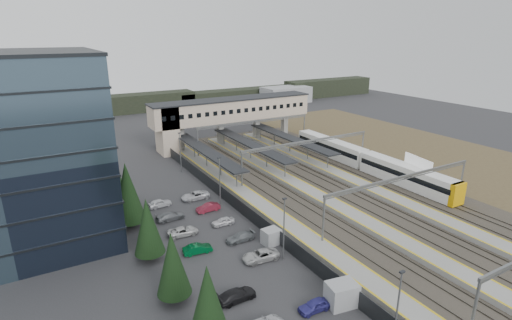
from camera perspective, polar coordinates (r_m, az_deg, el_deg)
ground at (r=59.95m, az=6.06°, el=-8.37°), size 220.00×220.00×0.00m
office_building at (r=57.15m, az=-32.76°, el=0.55°), size 24.30×18.30×24.30m
conifer_row at (r=46.00m, az=-13.93°, el=-10.69°), size 4.42×49.82×9.50m
car_park at (r=48.97m, az=-2.88°, el=-13.96°), size 10.70×44.51×1.28m
lampposts at (r=55.17m, az=-1.35°, el=-5.71°), size 0.50×53.25×8.07m
fence at (r=60.21m, az=-1.79°, el=-7.09°), size 0.08×90.00×2.00m
relay_cabin_near at (r=43.20m, az=12.14°, el=-18.25°), size 3.31×2.65×2.50m
relay_cabin_far at (r=52.81m, az=2.18°, el=-10.88°), size 2.37×2.03×2.04m
rail_corridor at (r=68.72m, az=9.98°, el=-4.74°), size 34.00×90.00×0.92m
canopies at (r=83.43m, az=-0.77°, el=2.27°), size 23.10×30.00×3.28m
footbridge at (r=95.82m, az=-4.81°, el=6.73°), size 40.40×6.40×11.20m
gantries at (r=67.04m, az=13.08°, el=-0.32°), size 28.40×62.28×7.17m
train at (r=81.59m, az=15.40°, el=-0.10°), size 2.93×40.71×3.69m
billboard at (r=74.84m, az=22.08°, el=-0.95°), size 1.30×6.57×5.77m
scrub_east at (r=94.65m, az=26.87°, el=-0.27°), size 34.00×120.00×0.06m
treeline_far at (r=148.41m, az=-7.47°, el=8.68°), size 170.00×19.00×7.00m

